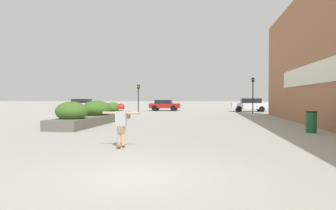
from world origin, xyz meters
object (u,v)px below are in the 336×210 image
Objects in this scene: skateboarder at (121,120)px; traffic_light_right at (253,89)px; traffic_light_left at (138,93)px; skateboard at (121,146)px; car_center_left at (81,105)px; car_rightmost at (250,105)px; trash_bin at (311,122)px; car_center_right at (165,105)px.

skateboarder is 24.72m from traffic_light_right.
traffic_light_right is (12.45, 0.64, 0.42)m from traffic_light_left.
skateboard is 30.53m from car_center_left.
traffic_light_left is at bearing 111.20° from car_rightmost.
skateboarder is at bearing -144.80° from trash_bin.
skateboarder is at bearing -107.74° from traffic_light_right.
car_rightmost is (10.63, -1.12, 0.08)m from car_center_right.
trash_bin is (7.69, 5.43, -0.42)m from skateboarder.
car_center_left reaches higher than skateboard.
traffic_light_right is (21.18, -3.80, 1.79)m from car_center_left.
car_rightmost is 4.62m from traffic_light_right.
skateboarder is 0.36× the size of traffic_light_right.
traffic_light_right reaches higher than car_center_left.
traffic_light_left is at bearing -18.73° from car_center_right.
skateboarder is 29.04m from car_center_right.
skateboard is 0.55× the size of trash_bin.
car_center_left is at bearing 169.83° from traffic_light_right.
traffic_light_right is at bearing 90.56° from trash_bin.
car_rightmost is at bearing 86.98° from traffic_light_right.
traffic_light_right is at bearing 76.80° from skateboard.
car_center_right is 1.25× the size of traffic_light_left.
traffic_light_left is 12.48m from traffic_light_right.
car_center_right is 10.69m from car_rightmost.
traffic_light_left is (-12.63, 17.43, 1.65)m from trash_bin.
skateboard is 9.43m from trash_bin.
car_center_right is at bearing 83.99° from car_rightmost.
skateboarder is 0.35× the size of car_center_left.
trash_bin is 0.26× the size of car_center_right.
trash_bin reaches higher than skateboard.
traffic_light_left is (-2.05, -6.04, 1.40)m from car_center_right.
traffic_light_left is (-4.94, 22.86, 1.23)m from skateboarder.
car_center_left is at bearing -81.56° from car_center_right.
traffic_light_right reaches higher than trash_bin.
skateboard is at bearing -153.40° from car_center_left.
traffic_light_right is at bearing 62.57° from car_center_right.
skateboard is at bearing -77.81° from traffic_light_left.
car_center_right is at bearing 100.26° from skateboarder.
traffic_light_left is at bearing 125.93° from trash_bin.
car_rightmost is 1.35× the size of traffic_light_left.
car_center_left is 1.25× the size of traffic_light_left.
skateboarder is at bearing 121.11° from skateboard.
skateboard is 29.04m from car_center_right.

